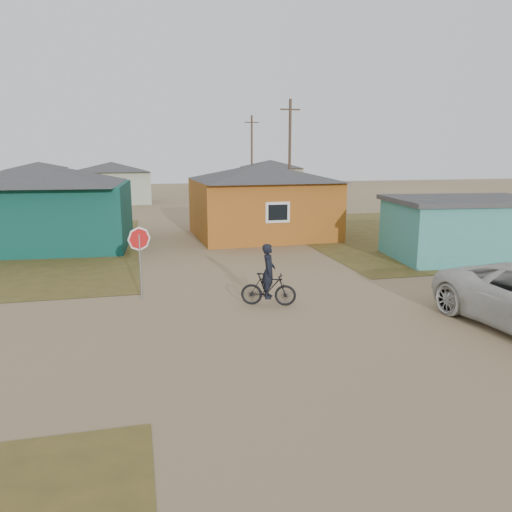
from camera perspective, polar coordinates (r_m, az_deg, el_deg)
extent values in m
plane|color=#927854|center=(13.33, 5.10, -7.98)|extent=(120.00, 120.00, 0.00)
cube|color=brown|center=(31.06, 22.24, 2.66)|extent=(20.00, 18.00, 0.00)
cube|color=#0A3831|center=(25.92, -23.36, 4.24)|extent=(8.40, 6.54, 3.00)
pyramid|color=#323234|center=(25.77, -23.73, 8.65)|extent=(8.93, 7.08, 1.00)
cube|color=#A05618|center=(26.85, 0.70, 5.45)|extent=(7.21, 6.24, 3.00)
pyramid|color=#323234|center=(26.70, 0.71, 9.61)|extent=(7.72, 6.76, 0.90)
cube|color=silver|center=(23.93, 2.49, 5.01)|extent=(1.20, 0.06, 1.00)
cube|color=black|center=(23.90, 2.51, 5.00)|extent=(0.95, 0.04, 0.75)
cube|color=teal|center=(23.07, 22.69, 2.70)|extent=(6.39, 4.61, 2.40)
cube|color=#323234|center=(22.92, 22.95, 5.91)|extent=(6.71, 4.93, 0.20)
cube|color=#A3AC93|center=(46.01, -16.06, 7.57)|extent=(6.49, 5.60, 2.80)
pyramid|color=#323234|center=(45.92, -16.19, 9.81)|extent=(7.04, 6.15, 0.80)
cube|color=tan|center=(53.82, 1.65, 8.59)|extent=(6.41, 5.50, 2.80)
pyramid|color=#323234|center=(53.75, 1.67, 10.50)|extent=(6.95, 6.05, 0.80)
cube|color=#A3AC93|center=(58.79, -23.48, 7.85)|extent=(5.75, 5.28, 2.70)
pyramid|color=#323234|center=(58.73, -23.62, 9.50)|extent=(6.28, 5.81, 0.70)
cylinder|color=#49372B|center=(35.47, 3.86, 11.05)|extent=(0.20, 0.20, 8.00)
cube|color=#49372B|center=(35.58, 3.94, 16.37)|extent=(1.40, 0.10, 0.10)
cylinder|color=#49372B|center=(51.19, -0.49, 11.33)|extent=(0.20, 0.20, 8.00)
cube|color=#49372B|center=(51.26, -0.49, 15.02)|extent=(1.40, 0.10, 0.10)
cylinder|color=gray|center=(15.71, -13.07, -1.26)|extent=(0.06, 0.06, 2.05)
imported|color=black|center=(14.87, 1.43, -3.81)|extent=(1.71, 1.00, 0.99)
imported|color=black|center=(14.73, 1.44, -1.73)|extent=(0.57, 0.69, 1.63)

